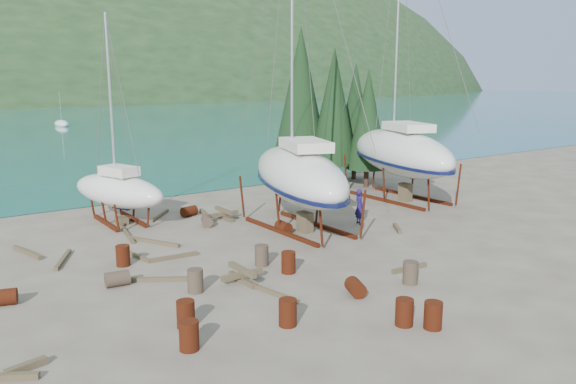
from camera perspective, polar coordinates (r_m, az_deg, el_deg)
ground at (r=25.24m, az=0.29°, el=-6.40°), size 600.00×600.00×0.00m
far_house_right at (r=214.13m, az=-23.96°, el=9.09°), size 6.60×5.60×5.60m
cypress_near_right at (r=41.25m, az=4.68°, el=8.66°), size 3.60×3.60×10.00m
cypress_mid_right at (r=40.81m, az=8.11°, el=7.33°), size 3.06×3.06×8.50m
cypress_back_left at (r=41.85m, az=1.31°, el=9.92°), size 4.14×4.14×11.50m
cypress_far_right at (r=44.00m, az=6.84°, el=8.02°), size 3.24×3.24×9.00m
moored_boat_mid at (r=102.62m, az=-22.01°, el=6.43°), size 2.00×5.00×6.05m
large_sailboat_near at (r=28.75m, az=1.08°, el=1.83°), size 7.17×12.06×18.28m
large_sailboat_far at (r=36.87m, az=11.31°, el=4.03°), size 7.61×12.65×19.25m
small_sailboat_shore at (r=31.72m, az=-16.88°, el=0.20°), size 4.22×7.27×11.10m
worker at (r=30.57m, az=7.28°, el=-1.47°), size 0.62×0.79×1.92m
drum_0 at (r=16.94m, az=-10.02°, el=-14.17°), size 0.58×0.58×0.88m
drum_2 at (r=22.10m, az=-26.95°, el=-9.51°), size 1.01×0.81×0.58m
drum_3 at (r=18.58m, az=11.74°, el=-11.87°), size 0.58×0.58×0.88m
drum_4 at (r=32.65m, az=-10.02°, el=-1.94°), size 0.98×0.75×0.58m
drum_5 at (r=23.75m, az=-2.69°, el=-6.45°), size 0.58×0.58×0.88m
drum_6 at (r=28.75m, az=-0.46°, el=-3.58°), size 0.63×0.91×0.58m
drum_7 at (r=18.56m, az=14.53°, el=-12.03°), size 0.58×0.58×0.88m
drum_8 at (r=24.68m, az=-16.42°, el=-6.22°), size 0.58×0.58×0.88m
drum_10 at (r=18.19m, az=-0.03°, el=-12.14°), size 0.58×0.58×0.88m
drum_11 at (r=30.31m, az=-8.23°, el=-2.91°), size 0.88×1.04×0.58m
drum_12 at (r=20.78m, az=6.87°, el=-9.60°), size 0.89×1.04×0.58m
drum_13 at (r=18.37m, az=-10.35°, el=-12.09°), size 0.58×0.58×0.88m
drum_14 at (r=22.85m, az=0.04°, el=-7.16°), size 0.58×0.58×0.88m
drum_15 at (r=22.44m, az=-16.94°, el=-8.42°), size 0.94×0.68×0.58m
drum_16 at (r=21.13m, az=-9.39°, el=-8.88°), size 0.58×0.58×0.88m
drum_17 at (r=22.18m, az=12.33°, el=-8.01°), size 0.58×0.58×0.88m
timber_0 at (r=31.95m, az=-16.02°, el=-2.91°), size 1.44×1.88×0.14m
timber_1 at (r=29.80m, az=11.04°, el=-3.64°), size 1.09×1.42×0.19m
timber_2 at (r=27.85m, az=-24.97°, el=-5.58°), size 0.78×2.48×0.19m
timber_3 at (r=21.02m, az=-2.33°, el=-9.91°), size 0.75×3.24×0.15m
timber_4 at (r=25.17m, az=-11.53°, el=-6.48°), size 2.20×0.33×0.17m
timber_6 at (r=32.92m, az=-8.60°, el=-2.13°), size 0.73×1.73×0.19m
timber_7 at (r=23.79m, az=12.24°, el=-7.56°), size 1.81×0.31×0.17m
timber_9 at (r=32.85m, az=-12.89°, el=-2.36°), size 1.95×2.14×0.15m
timber_10 at (r=27.69m, az=-13.50°, el=-4.93°), size 1.55×2.79×0.16m
timber_11 at (r=25.98m, az=-15.48°, el=-6.13°), size 0.66×2.82×0.15m
timber_12 at (r=22.58m, az=-12.92°, el=-8.64°), size 1.98×1.35×0.17m
timber_13 at (r=17.30m, az=-25.05°, el=-15.78°), size 1.13×0.44×0.22m
timber_15 at (r=29.30m, az=-16.00°, el=-4.18°), size 0.69×3.10×0.15m
timber_17 at (r=26.19m, az=-21.89°, el=-6.39°), size 1.31×2.47×0.16m
timber_pile_fore at (r=21.95m, az=-4.68°, el=-8.37°), size 1.80×1.80×0.60m
timber_pile_aft at (r=31.67m, az=-6.52°, el=-2.23°), size 1.80×1.80×0.60m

